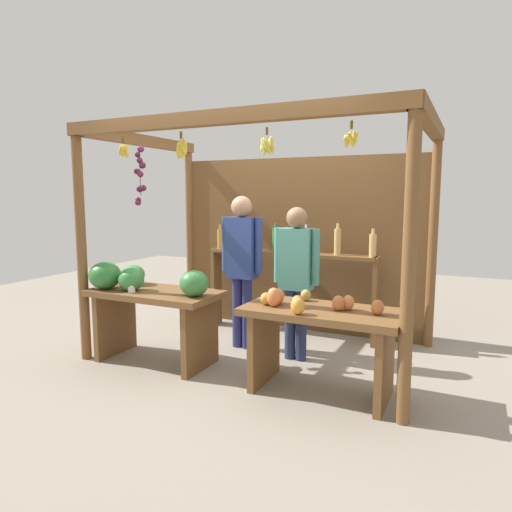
# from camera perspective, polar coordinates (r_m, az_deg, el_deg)

# --- Properties ---
(ground_plane) EXTENTS (12.00, 12.00, 0.00)m
(ground_plane) POSITION_cam_1_polar(r_m,az_deg,el_deg) (5.04, 0.97, -11.82)
(ground_plane) COLOR gray
(ground_plane) RESTS_ON ground
(market_stall) EXTENTS (3.26, 2.04, 2.36)m
(market_stall) POSITION_cam_1_polar(r_m,az_deg,el_deg) (5.18, 3.02, 4.28)
(market_stall) COLOR brown
(market_stall) RESTS_ON ground
(fruit_counter_left) EXTENTS (1.39, 0.68, 1.01)m
(fruit_counter_left) POSITION_cam_1_polar(r_m,az_deg,el_deg) (4.71, -13.40, -4.92)
(fruit_counter_left) COLOR brown
(fruit_counter_left) RESTS_ON ground
(fruit_counter_right) EXTENTS (1.32, 0.66, 0.90)m
(fruit_counter_right) POSITION_cam_1_polar(r_m,az_deg,el_deg) (3.92, 7.90, -8.97)
(fruit_counter_right) COLOR brown
(fruit_counter_right) RESTS_ON ground
(bottle_shelf_unit) EXTENTS (2.09, 0.22, 1.36)m
(bottle_shelf_unit) POSITION_cam_1_polar(r_m,az_deg,el_deg) (5.48, 4.33, -1.57)
(bottle_shelf_unit) COLOR brown
(bottle_shelf_unit) RESTS_ON ground
(vendor_man) EXTENTS (0.48, 0.23, 1.66)m
(vendor_man) POSITION_cam_1_polar(r_m,az_deg,el_deg) (4.96, -1.77, -0.18)
(vendor_man) COLOR navy
(vendor_man) RESTS_ON ground
(vendor_woman) EXTENTS (0.48, 0.21, 1.56)m
(vendor_woman) POSITION_cam_1_polar(r_m,az_deg,el_deg) (4.61, 5.03, -1.73)
(vendor_woman) COLOR navy
(vendor_woman) RESTS_ON ground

